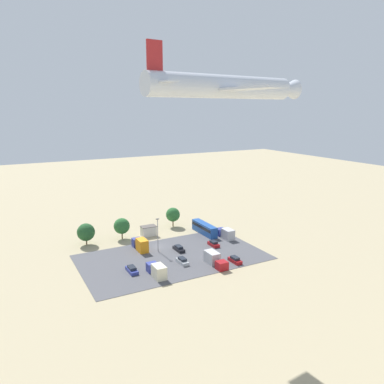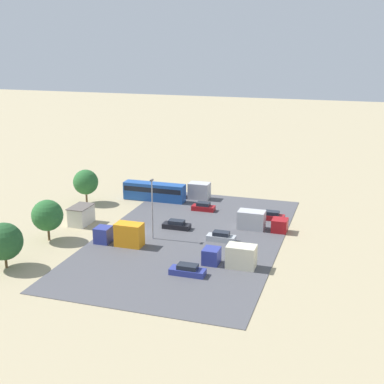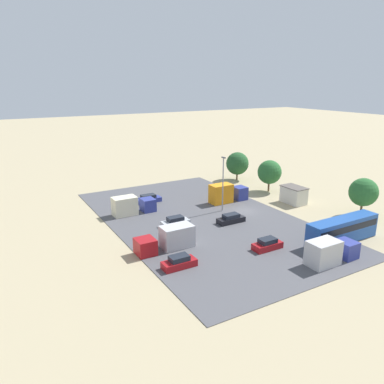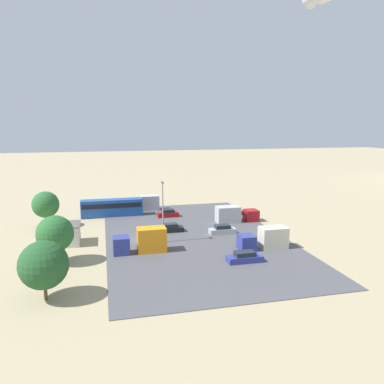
% 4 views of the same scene
% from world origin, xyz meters
% --- Properties ---
extents(ground_plane, '(400.00, 400.00, 0.00)m').
position_xyz_m(ground_plane, '(0.00, 0.00, 0.00)').
color(ground_plane, tan).
extents(parking_lot_surface, '(48.16, 28.16, 0.08)m').
position_xyz_m(parking_lot_surface, '(0.00, 8.67, 0.04)').
color(parking_lot_surface, '#4C4C51').
rests_on(parking_lot_surface, ground).
extents(shed_building, '(4.71, 3.04, 3.13)m').
position_xyz_m(shed_building, '(-0.92, -10.66, 1.58)').
color(shed_building, silver).
rests_on(shed_building, ground).
extents(bus, '(2.49, 11.98, 3.36)m').
position_xyz_m(bus, '(-17.12, -3.91, 1.89)').
color(bus, '#1E4C9E').
rests_on(bus, ground).
extents(parked_car_0, '(1.78, 4.14, 1.51)m').
position_xyz_m(parked_car_0, '(-13.92, 6.83, 0.71)').
color(parked_car_0, maroon).
rests_on(parked_car_0, ground).
extents(parked_car_1, '(1.75, 4.43, 1.50)m').
position_xyz_m(parked_car_1, '(-0.36, 13.69, 0.71)').
color(parked_car_1, '#ADB2B7').
rests_on(parked_car_1, ground).
extents(parked_car_2, '(1.78, 4.55, 1.42)m').
position_xyz_m(parked_car_2, '(-3.48, 5.34, 0.67)').
color(parked_car_2, black).
rests_on(parked_car_2, ground).
extents(parked_car_3, '(1.87, 4.75, 1.44)m').
position_xyz_m(parked_car_3, '(12.76, 12.54, 0.68)').
color(parked_car_3, navy).
rests_on(parked_car_3, ground).
extents(parked_car_4, '(1.77, 4.24, 1.52)m').
position_xyz_m(parked_car_4, '(-12.57, 19.52, 0.71)').
color(parked_car_4, maroon).
rests_on(parked_car_4, ground).
extents(parked_truck_0, '(2.49, 7.29, 3.13)m').
position_xyz_m(parked_truck_0, '(8.29, 17.56, 1.51)').
color(parked_truck_0, navy).
rests_on(parked_truck_0, ground).
extents(parked_truck_1, '(2.40, 7.50, 3.50)m').
position_xyz_m(parked_truck_1, '(5.69, -0.17, 1.68)').
color(parked_truck_1, navy).
rests_on(parked_truck_1, ground).
extents(parked_truck_2, '(2.59, 8.03, 2.99)m').
position_xyz_m(parked_truck_2, '(-7.19, 18.30, 1.45)').
color(parked_truck_2, maroon).
rests_on(parked_truck_2, ground).
extents(parked_truck_3, '(2.58, 7.32, 3.12)m').
position_xyz_m(parked_truck_3, '(-20.75, 2.80, 1.51)').
color(parked_truck_3, navy).
rests_on(parked_truck_3, ground).
extents(tree_near_shed, '(5.11, 5.11, 6.39)m').
position_xyz_m(tree_near_shed, '(17.99, -11.73, 3.83)').
color(tree_near_shed, brown).
rests_on(tree_near_shed, ground).
extents(tree_apron_mid, '(4.69, 4.69, 6.49)m').
position_xyz_m(tree_apron_mid, '(-11.65, -15.48, 4.13)').
color(tree_apron_mid, brown).
rests_on(tree_apron_mid, ground).
extents(tree_apron_far, '(4.82, 4.82, 6.47)m').
position_xyz_m(tree_apron_far, '(7.25, -11.80, 4.05)').
color(tree_apron_far, brown).
rests_on(tree_apron_far, ground).
extents(light_pole_lot_centre, '(0.90, 0.28, 9.50)m').
position_xyz_m(light_pole_lot_centre, '(1.90, 3.32, 5.26)').
color(light_pole_lot_centre, gray).
rests_on(light_pole_lot_centre, ground).
extents(airplane, '(33.01, 26.75, 8.37)m').
position_xyz_m(airplane, '(2.14, 37.10, 42.37)').
color(airplane, silver).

